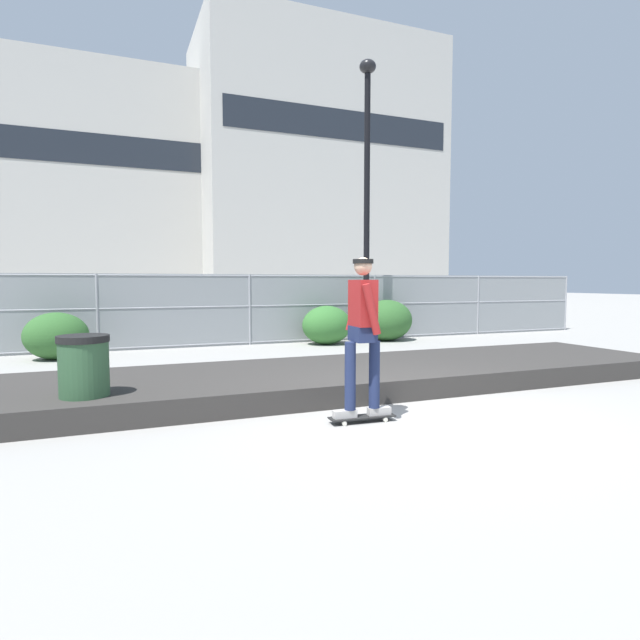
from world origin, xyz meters
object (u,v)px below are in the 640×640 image
at_px(shrub_center, 327,325).
at_px(trash_bin, 84,378).
at_px(skateboard, 362,417).
at_px(skater, 363,326).
at_px(shrub_left, 56,336).
at_px(shrub_right, 387,320).
at_px(street_lamp, 367,171).
at_px(parked_car_near, 18,311).

xyz_separation_m(shrub_center, trash_bin, (-5.57, -5.92, 0.01)).
bearing_deg(shrub_center, skateboard, -109.47).
height_order(skater, shrub_left, skater).
relative_size(shrub_right, trash_bin, 1.44).
distance_m(street_lamp, parked_car_near, 10.47).
xyz_separation_m(skater, trash_bin, (-3.04, 1.24, -0.63)).
xyz_separation_m(street_lamp, parked_car_near, (-8.90, 4.02, -3.77)).
relative_size(street_lamp, shrub_left, 5.75).
xyz_separation_m(shrub_left, shrub_center, (6.37, 0.32, 0.01)).
xyz_separation_m(street_lamp, shrub_left, (-7.57, -0.39, -4.11)).
height_order(skater, shrub_right, skater).
xyz_separation_m(skater, shrub_right, (4.43, 7.33, -0.57)).
xyz_separation_m(skateboard, trash_bin, (-3.04, 1.24, 0.46)).
height_order(skateboard, skater, skater).
bearing_deg(shrub_right, shrub_left, -176.61).
distance_m(skateboard, parked_car_near, 12.41).
bearing_deg(street_lamp, parked_car_near, 155.69).
bearing_deg(trash_bin, shrub_right, 39.22).
height_order(parked_car_near, shrub_left, parked_car_near).
distance_m(street_lamp, shrub_right, 4.10).
bearing_deg(parked_car_near, street_lamp, -24.31).
xyz_separation_m(shrub_left, shrub_right, (8.27, 0.49, 0.07)).
bearing_deg(shrub_center, shrub_left, -177.15).
bearing_deg(skateboard, shrub_center, 70.53).
bearing_deg(parked_car_near, trash_bin, -77.95).
height_order(shrub_center, shrub_right, shrub_right).
relative_size(street_lamp, trash_bin, 7.29).
relative_size(skater, shrub_center, 1.41).
bearing_deg(shrub_right, street_lamp, -171.72).
distance_m(skater, shrub_right, 8.59).
height_order(shrub_left, shrub_right, shrub_right).
bearing_deg(shrub_right, trash_bin, -140.78).
relative_size(skater, trash_bin, 1.81).
xyz_separation_m(skateboard, skater, (0.00, 0.00, 1.09)).
height_order(skateboard, shrub_center, shrub_center).
bearing_deg(shrub_center, street_lamp, 3.37).
bearing_deg(shrub_right, skater, -121.12).
height_order(parked_car_near, shrub_center, parked_car_near).
bearing_deg(street_lamp, shrub_center, -176.63).
xyz_separation_m(parked_car_near, shrub_center, (7.71, -4.09, -0.33)).
bearing_deg(shrub_left, parked_car_near, 106.88).
bearing_deg(skater, parked_car_near, 114.70).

